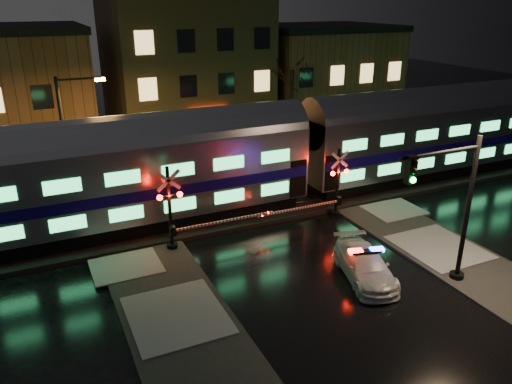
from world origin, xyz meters
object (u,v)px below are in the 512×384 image
crossing_signal_left (178,216)px  crossing_signal_right (332,191)px  police_car (365,265)px  streetlight (69,137)px  traffic_light (450,212)px

crossing_signal_left → crossing_signal_right: bearing=-0.0°
police_car → crossing_signal_left: crossing_signal_left is taller
crossing_signal_right → streetlight: size_ratio=0.73×
traffic_light → streetlight: bearing=120.9°
police_car → crossing_signal_left: 8.82m
streetlight → traffic_light: bearing=-48.4°
police_car → streetlight: 16.71m
crossing_signal_right → streetlight: streetlight is taller
traffic_light → crossing_signal_left: bearing=128.5°
police_car → crossing_signal_right: (2.13, 5.93, 0.97)m
traffic_light → streetlight: size_ratio=0.84×
crossing_signal_left → traffic_light: (8.95, -7.75, 1.65)m
police_car → crossing_signal_left: (-6.43, 5.94, 1.10)m
traffic_light → streetlight: 19.33m
crossing_signal_right → police_car: bearing=-109.7°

